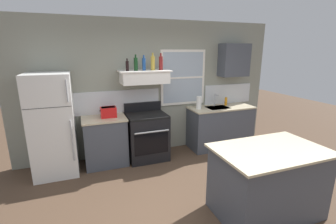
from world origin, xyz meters
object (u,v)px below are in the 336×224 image
object	(u,v)px
bottle_dark_green_wine	(136,64)
bottle_champagne_gold_foil	(153,63)
stove_range	(147,136)
bottle_balsamic_dark	(127,66)
paper_towel_roll	(199,103)
bottle_red_label_wine	(161,63)
dish_soap_bottle	(226,101)
refrigerator	(53,125)
bottle_blue_liqueur	(144,64)
toaster	(108,112)
kitchen_island	(267,181)

from	to	relation	value
bottle_dark_green_wine	bottle_champagne_gold_foil	distance (m)	0.32
stove_range	bottle_balsamic_dark	distance (m)	1.41
bottle_balsamic_dark	bottle_champagne_gold_foil	distance (m)	0.49
bottle_balsamic_dark	paper_towel_roll	size ratio (longest dim) A/B	0.82
bottle_dark_green_wine	bottle_red_label_wine	distance (m)	0.48
bottle_champagne_gold_foil	paper_towel_roll	world-z (taller)	bottle_champagne_gold_foil
dish_soap_bottle	refrigerator	bearing A→B (deg)	-177.40
stove_range	bottle_red_label_wine	xyz separation A→B (m)	(0.32, 0.06, 1.41)
refrigerator	bottle_blue_liqueur	world-z (taller)	bottle_blue_liqueur
bottle_blue_liqueur	stove_range	bearing A→B (deg)	-85.38
refrigerator	dish_soap_bottle	world-z (taller)	refrigerator
bottle_dark_green_wine	paper_towel_roll	world-z (taller)	bottle_dark_green_wine
bottle_dark_green_wine	bottle_champagne_gold_foil	size ratio (longest dim) A/B	0.91
bottle_dark_green_wine	dish_soap_bottle	distance (m)	2.22
toaster	bottle_balsamic_dark	size ratio (longest dim) A/B	1.34
stove_range	bottle_dark_green_wine	distance (m)	1.41
toaster	bottle_red_label_wine	xyz separation A→B (m)	(1.03, 0.01, 0.87)
toaster	bottle_champagne_gold_foil	world-z (taller)	bottle_champagne_gold_foil
toaster	bottle_red_label_wine	world-z (taller)	bottle_red_label_wine
toaster	bottle_red_label_wine	distance (m)	1.35
dish_soap_bottle	bottle_champagne_gold_foil	bearing A→B (deg)	-177.46
bottle_balsamic_dark	dish_soap_bottle	size ratio (longest dim) A/B	1.23
paper_towel_roll	dish_soap_bottle	distance (m)	0.74
toaster	bottle_dark_green_wine	size ratio (longest dim) A/B	1.02
toaster	paper_towel_roll	xyz separation A→B (m)	(1.86, -0.02, 0.04)
refrigerator	kitchen_island	xyz separation A→B (m)	(2.68, -2.13, -0.42)
refrigerator	toaster	world-z (taller)	refrigerator
bottle_blue_liqueur	toaster	bearing A→B (deg)	-178.10
stove_range	bottle_red_label_wine	size ratio (longest dim) A/B	3.47
stove_range	bottle_balsamic_dark	bearing A→B (deg)	169.73
bottle_blue_liqueur	kitchen_island	size ratio (longest dim) A/B	0.20
stove_range	dish_soap_bottle	size ratio (longest dim) A/B	6.06
kitchen_island	bottle_balsamic_dark	bearing A→B (deg)	121.48
bottle_dark_green_wine	kitchen_island	size ratio (longest dim) A/B	0.21
refrigerator	stove_range	world-z (taller)	refrigerator
toaster	kitchen_island	size ratio (longest dim) A/B	0.21
toaster	stove_range	size ratio (longest dim) A/B	0.27
toaster	dish_soap_bottle	world-z (taller)	toaster
dish_soap_bottle	bottle_blue_liqueur	bearing A→B (deg)	-178.14
bottle_dark_green_wine	kitchen_island	bearing A→B (deg)	-61.73
bottle_balsamic_dark	paper_towel_roll	world-z (taller)	bottle_balsamic_dark
stove_range	bottle_blue_liqueur	distance (m)	1.40
bottle_red_label_wine	paper_towel_roll	bearing A→B (deg)	-1.46
stove_range	bottle_dark_green_wine	bearing A→B (deg)	157.89
bottle_balsamic_dark	bottle_blue_liqueur	distance (m)	0.32
stove_range	dish_soap_bottle	bearing A→B (deg)	4.18
bottle_dark_green_wine	bottle_blue_liqueur	xyz separation A→B (m)	(0.16, 0.01, -0.01)
kitchen_island	stove_range	bearing A→B (deg)	115.60
bottle_red_label_wine	stove_range	bearing A→B (deg)	-169.69
bottle_blue_liqueur	dish_soap_bottle	size ratio (longest dim) A/B	1.55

